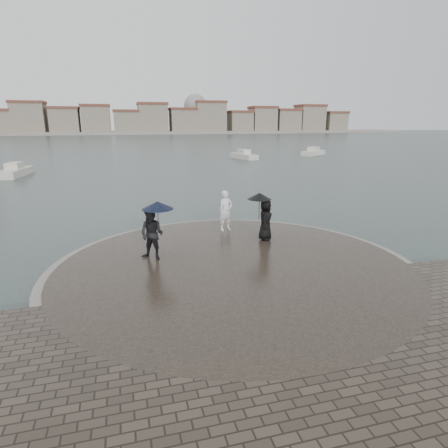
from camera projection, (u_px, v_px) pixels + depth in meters
name	position (u px, v px, depth m)	size (l,w,h in m)	color
ground	(274.00, 326.00, 9.56)	(400.00, 400.00, 0.00)	#2B3835
kerb_ring	(234.00, 270.00, 12.77)	(12.50, 12.50, 0.32)	gray
quay_tip	(234.00, 269.00, 12.77)	(11.90, 11.90, 0.36)	#2D261E
statue	(226.00, 211.00, 16.55)	(0.65, 0.43, 1.79)	white
visitor_left	(153.00, 227.00, 13.02)	(1.37, 1.19, 2.04)	black
visitor_right	(264.00, 214.00, 15.16)	(1.19, 1.09, 1.95)	black
far_skyline	(111.00, 121.00, 155.98)	(260.00, 20.00, 37.00)	gray
boats	(216.00, 159.00, 49.28)	(42.99, 18.68, 1.50)	beige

